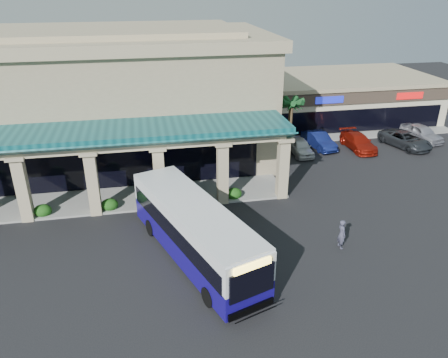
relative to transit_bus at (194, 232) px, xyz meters
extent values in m
plane|color=black|center=(1.43, 1.38, -1.74)|extent=(110.00, 110.00, 0.00)
imported|color=#414156|center=(8.89, -0.66, -0.79)|extent=(0.50, 0.72, 1.89)
imported|color=silver|center=(11.91, 14.70, -1.02)|extent=(1.80, 4.26, 1.44)
imported|color=navy|center=(14.23, 15.93, -0.98)|extent=(2.26, 4.77, 1.51)
imported|color=#98180B|center=(17.81, 14.87, -1.01)|extent=(2.13, 5.05, 1.45)
imported|color=#2D3036|center=(22.58, 14.53, -0.99)|extent=(3.92, 5.86, 1.49)
imported|color=#9898A3|center=(25.24, 15.91, -0.93)|extent=(2.83, 5.05, 1.62)
camera|label=1|loc=(-2.47, -21.45, 13.32)|focal=35.00mm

